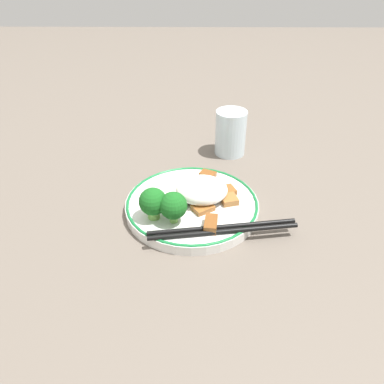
% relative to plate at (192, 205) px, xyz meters
% --- Properties ---
extents(ground_plane, '(3.00, 3.00, 0.00)m').
position_rel_plate_xyz_m(ground_plane, '(0.00, 0.00, -0.01)').
color(ground_plane, '#665B51').
extents(plate, '(0.22, 0.22, 0.02)m').
position_rel_plate_xyz_m(plate, '(0.00, 0.00, 0.00)').
color(plate, white).
rests_on(plate, ground_plane).
extents(rice_mound, '(0.09, 0.07, 0.04)m').
position_rel_plate_xyz_m(rice_mound, '(0.02, 0.01, 0.02)').
color(rice_mound, white).
rests_on(rice_mound, plate).
extents(broccoli_back_left, '(0.04, 0.04, 0.05)m').
position_rel_plate_xyz_m(broccoli_back_left, '(-0.06, -0.04, 0.04)').
color(broccoli_back_left, '#72AD4C').
rests_on(broccoli_back_left, plate).
extents(broccoli_back_center, '(0.04, 0.04, 0.05)m').
position_rel_plate_xyz_m(broccoli_back_center, '(-0.03, -0.05, 0.04)').
color(broccoli_back_center, '#72AD4C').
rests_on(broccoli_back_center, plate).
extents(meat_near_front, '(0.04, 0.03, 0.01)m').
position_rel_plate_xyz_m(meat_near_front, '(-0.03, 0.00, 0.01)').
color(meat_near_front, '#9E6633').
rests_on(meat_near_front, plate).
extents(meat_near_left, '(0.03, 0.03, 0.01)m').
position_rel_plate_xyz_m(meat_near_left, '(0.06, -0.00, 0.01)').
color(meat_near_left, '#9E6633').
rests_on(meat_near_left, plate).
extents(meat_near_right, '(0.03, 0.03, 0.01)m').
position_rel_plate_xyz_m(meat_near_right, '(0.06, 0.03, 0.01)').
color(meat_near_right, brown).
rests_on(meat_near_right, plate).
extents(meat_near_back, '(0.04, 0.04, 0.01)m').
position_rel_plate_xyz_m(meat_near_back, '(0.02, -0.02, 0.01)').
color(meat_near_back, '#995B28').
rests_on(meat_near_back, plate).
extents(meat_on_rice_edge, '(0.02, 0.04, 0.01)m').
position_rel_plate_xyz_m(meat_on_rice_edge, '(0.03, -0.07, 0.01)').
color(meat_on_rice_edge, brown).
rests_on(meat_on_rice_edge, plate).
extents(meat_mid_left, '(0.03, 0.03, 0.01)m').
position_rel_plate_xyz_m(meat_mid_left, '(0.03, 0.08, 0.01)').
color(meat_mid_left, brown).
rests_on(meat_mid_left, plate).
extents(chopsticks, '(0.23, 0.05, 0.01)m').
position_rel_plate_xyz_m(chopsticks, '(0.05, -0.07, 0.01)').
color(chopsticks, black).
rests_on(chopsticks, plate).
extents(drinking_glass, '(0.06, 0.06, 0.09)m').
position_rel_plate_xyz_m(drinking_glass, '(0.08, 0.20, 0.04)').
color(drinking_glass, silver).
rests_on(drinking_glass, ground_plane).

